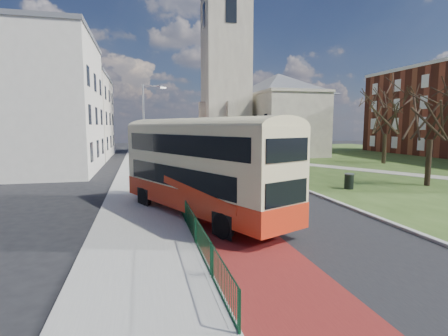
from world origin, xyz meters
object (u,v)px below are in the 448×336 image
object	(u,v)px
winter_tree_far	(386,110)
bus	(200,163)
winter_tree_near	(433,103)
streetlamp	(146,124)
litter_bin	(349,181)

from	to	relation	value
winter_tree_far	bus	bearing A→B (deg)	-143.00
bus	winter_tree_near	xyz separation A→B (m)	(17.90, 4.84, 3.47)
streetlamp	winter_tree_near	world-z (taller)	winter_tree_near
bus	litter_bin	xyz separation A→B (m)	(11.41, 4.93, -2.05)
streetlamp	bus	bearing A→B (deg)	-81.93
bus	winter_tree_far	world-z (taller)	winter_tree_far
winter_tree_far	streetlamp	bearing A→B (deg)	-173.82
streetlamp	litter_bin	bearing A→B (deg)	-38.95
winter_tree_near	streetlamp	bearing A→B (deg)	151.05
winter_tree_near	litter_bin	world-z (taller)	winter_tree_near
streetlamp	litter_bin	xyz separation A→B (m)	(13.68, -11.06, -4.01)
winter_tree_far	winter_tree_near	bearing A→B (deg)	-117.19
litter_bin	winter_tree_far	bearing A→B (deg)	45.59
bus	winter_tree_far	distance (m)	31.71
winter_tree_near	bus	bearing A→B (deg)	-164.88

